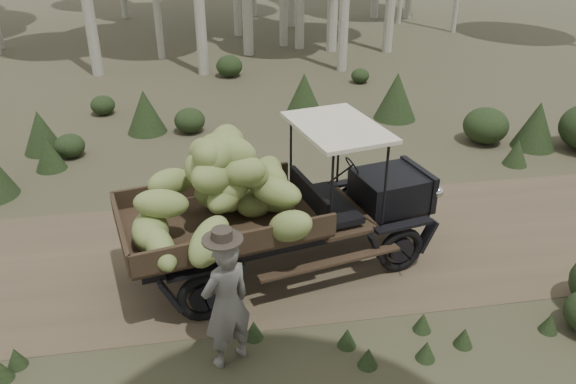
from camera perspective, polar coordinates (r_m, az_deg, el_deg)
name	(u,v)px	position (r m, az deg, el deg)	size (l,w,h in m)	color
ground	(199,259)	(9.90, -9.05, -6.75)	(120.00, 120.00, 0.00)	#473D2B
dirt_track	(199,259)	(9.90, -9.06, -6.74)	(70.00, 4.00, 0.01)	brown
banana_truck	(252,190)	(8.60, -3.66, 0.24)	(5.49, 3.19, 2.68)	black
farmer	(226,303)	(7.32, -6.27, -11.11)	(0.83, 0.73, 2.07)	#5D5A55
undergrowth	(346,200)	(10.54, 5.92, -0.84)	(21.81, 20.90, 1.33)	#233319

